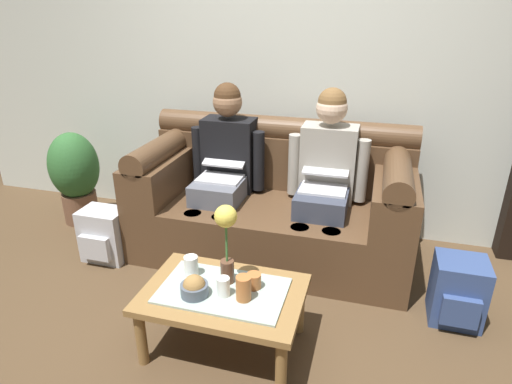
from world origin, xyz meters
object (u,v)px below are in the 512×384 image
object	(u,v)px
coffee_table	(223,299)
cup_far_center	(254,281)
flower_vase	(226,233)
cup_far_left	(244,288)
person_left	(225,163)
cup_near_right	(223,287)
backpack_right	(458,291)
person_right	(326,173)
potted_plant	(75,174)
snack_bowl	(194,287)
cup_near_left	(191,266)
backpack_left	(105,235)
couch	(273,204)

from	to	relation	value
coffee_table	cup_far_center	bearing A→B (deg)	22.25
flower_vase	cup_far_left	xyz separation A→B (m)	(0.13, -0.12, -0.22)
person_left	cup_near_right	distance (m)	1.21
backpack_right	person_right	bearing A→B (deg)	150.04
cup_near_right	potted_plant	distance (m)	2.06
snack_bowl	cup_near_right	size ratio (longest dim) A/B	1.40
coffee_table	cup_near_right	world-z (taller)	cup_near_right
flower_vase	cup_far_center	distance (m)	0.29
cup_near_left	cup_far_center	distance (m)	0.36
cup_far_center	backpack_right	size ratio (longest dim) A/B	0.21
cup_near_left	cup_far_left	xyz separation A→B (m)	(0.34, -0.13, 0.01)
person_left	flower_vase	size ratio (longest dim) A/B	2.76
snack_bowl	cup_near_right	distance (m)	0.15
cup_far_center	backpack_right	world-z (taller)	cup_far_center
snack_bowl	backpack_left	distance (m)	1.25
couch	backpack_right	distance (m)	1.33
cup_near_right	person_left	bearing A→B (deg)	109.16
couch	cup_near_left	xyz separation A→B (m)	(-0.21, -1.00, 0.05)
cup_near_right	coffee_table	bearing A→B (deg)	114.83
flower_vase	snack_bowl	distance (m)	0.31
person_left	cup_far_left	size ratio (longest dim) A/B	9.45
cup_far_left	potted_plant	world-z (taller)	potted_plant
coffee_table	backpack_left	size ratio (longest dim) A/B	2.16
flower_vase	cup_near_right	distance (m)	0.27
couch	backpack_left	distance (m)	1.24
couch	cup_far_center	bearing A→B (deg)	-81.68
person_right	cup_near_left	world-z (taller)	person_right
couch	cup_near_right	distance (m)	1.12
couch	person_right	bearing A→B (deg)	-0.35
backpack_left	backpack_right	distance (m)	2.36
person_right	cup_near_left	bearing A→B (deg)	-120.14
snack_bowl	couch	bearing A→B (deg)	84.01
flower_vase	backpack_right	xyz separation A→B (m)	(1.22, 0.51, -0.46)
flower_vase	cup_near_left	world-z (taller)	flower_vase
person_left	person_right	size ratio (longest dim) A/B	1.00
couch	person_right	xyz separation A→B (m)	(0.37, -0.00, 0.28)
person_left	potted_plant	world-z (taller)	person_left
cup_near_right	potted_plant	xyz separation A→B (m)	(-1.72, 1.13, 0.01)
cup_near_right	backpack_right	distance (m)	1.38
cup_far_center	backpack_left	bearing A→B (deg)	156.82
cup_far_center	cup_near_left	bearing A→B (deg)	176.86
flower_vase	cup_far_center	bearing A→B (deg)	-5.08
coffee_table	snack_bowl	distance (m)	0.18
person_left	snack_bowl	distance (m)	1.21
potted_plant	flower_vase	bearing A→B (deg)	-30.85
couch	backpack_right	world-z (taller)	couch
coffee_table	potted_plant	bearing A→B (deg)	147.33
couch	potted_plant	world-z (taller)	couch
cup_near_right	backpack_right	xyz separation A→B (m)	(1.21, 0.62, -0.23)
couch	person_left	xyz separation A→B (m)	(-0.37, -0.00, 0.28)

